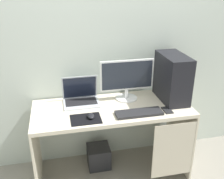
{
  "coord_description": "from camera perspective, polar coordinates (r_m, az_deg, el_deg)",
  "views": [
    {
      "loc": [
        -0.46,
        -2.12,
        1.88
      ],
      "look_at": [
        0.0,
        0.0,
        0.93
      ],
      "focal_mm": 41.88,
      "sensor_mm": 36.0,
      "label": 1
    }
  ],
  "objects": [
    {
      "name": "wall_back",
      "position": [
        2.58,
        -1.63,
        10.62
      ],
      "size": [
        4.0,
        0.05,
        2.6
      ],
      "color": "beige",
      "rests_on": "ground_plane"
    },
    {
      "name": "laptop",
      "position": [
        2.54,
        -6.83,
        -1.71
      ],
      "size": [
        0.34,
        0.25,
        0.25
      ],
      "color": "#B7BCC6",
      "rests_on": "desk"
    },
    {
      "name": "ground_plane",
      "position": [
        2.87,
        0.0,
        -17.29
      ],
      "size": [
        8.0,
        8.0,
        0.0
      ],
      "primitive_type": "plane",
      "color": "gray"
    },
    {
      "name": "pc_tower",
      "position": [
        2.58,
        13.03,
        2.51
      ],
      "size": [
        0.22,
        0.43,
        0.45
      ],
      "primitive_type": "cube",
      "color": "black",
      "rests_on": "desk"
    },
    {
      "name": "mouse_left",
      "position": [
        2.26,
        -4.65,
        -5.78
      ],
      "size": [
        0.06,
        0.1,
        0.03
      ],
      "primitive_type": "ellipsoid",
      "color": "black",
      "rests_on": "mousepad"
    },
    {
      "name": "desk",
      "position": [
        2.51,
        0.48,
        -6.99
      ],
      "size": [
        1.47,
        0.61,
        0.75
      ],
      "color": "beige",
      "rests_on": "ground_plane"
    },
    {
      "name": "mousepad",
      "position": [
        2.26,
        -5.74,
        -6.44
      ],
      "size": [
        0.26,
        0.2,
        0.0
      ],
      "primitive_type": "cube",
      "color": "black",
      "rests_on": "desk"
    },
    {
      "name": "keyboard",
      "position": [
        2.33,
        5.91,
        -5.11
      ],
      "size": [
        0.42,
        0.14,
        0.02
      ],
      "primitive_type": "cube",
      "color": "#232326",
      "rests_on": "desk"
    },
    {
      "name": "monitor",
      "position": [
        2.53,
        3.29,
        2.27
      ],
      "size": [
        0.53,
        0.22,
        0.4
      ],
      "color": "white",
      "rests_on": "desk"
    },
    {
      "name": "subwoofer",
      "position": [
        2.87,
        -2.93,
        -14.34
      ],
      "size": [
        0.23,
        0.23,
        0.23
      ],
      "primitive_type": "cube",
      "color": "#232326",
      "rests_on": "ground_plane"
    },
    {
      "name": "cell_phone",
      "position": [
        2.44,
        11.97,
        -4.44
      ],
      "size": [
        0.07,
        0.13,
        0.01
      ],
      "primitive_type": "cube",
      "color": "#232326",
      "rests_on": "desk"
    }
  ]
}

